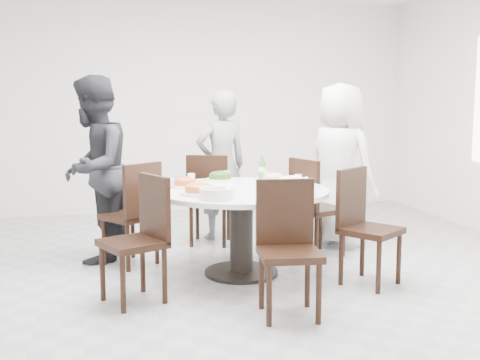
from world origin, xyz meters
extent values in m
cube|color=#A2A2A7|center=(0.00, 0.00, 0.00)|extent=(6.00, 6.00, 0.01)
cube|color=white|center=(0.00, 3.00, 1.40)|extent=(6.00, 0.01, 2.80)
cube|color=white|center=(0.00, -3.00, 1.40)|extent=(6.00, 0.01, 2.80)
cylinder|color=white|center=(-0.03, -0.06, 0.38)|extent=(1.50, 1.50, 0.75)
cube|color=black|center=(0.84, 0.38, 0.47)|extent=(0.54, 0.54, 0.95)
cube|color=black|center=(-0.09, 1.08, 0.47)|extent=(0.54, 0.54, 0.95)
cube|color=black|center=(-0.95, 0.46, 0.47)|extent=(0.59, 0.59, 0.95)
cube|color=black|center=(-0.98, -0.58, 0.47)|extent=(0.55, 0.55, 0.95)
cube|color=black|center=(0.06, -1.12, 0.47)|extent=(0.47, 0.47, 0.95)
cube|color=black|center=(0.93, -0.59, 0.47)|extent=(0.59, 0.59, 0.95)
imported|color=white|center=(1.19, 0.72, 0.83)|extent=(0.87, 0.97, 1.67)
imported|color=black|center=(0.07, 1.29, 0.80)|extent=(0.65, 0.51, 1.59)
imported|color=black|center=(-1.26, 0.70, 0.87)|extent=(0.88, 1.00, 1.73)
cylinder|color=white|center=(-0.11, 0.44, 0.78)|extent=(0.26, 0.26, 0.07)
cylinder|color=white|center=(0.34, 0.21, 0.78)|extent=(0.24, 0.24, 0.06)
cylinder|color=white|center=(-0.49, 0.12, 0.78)|extent=(0.24, 0.24, 0.06)
cylinder|color=white|center=(0.40, -0.25, 0.79)|extent=(0.30, 0.30, 0.07)
cylinder|color=white|center=(-0.43, -0.28, 0.79)|extent=(0.29, 0.29, 0.08)
cylinder|color=silver|center=(0.26, -0.55, 0.81)|extent=(0.29, 0.29, 0.12)
cylinder|color=white|center=(-0.33, -0.51, 0.79)|extent=(0.27, 0.27, 0.08)
cylinder|color=#337930|center=(0.29, 0.45, 0.86)|extent=(0.07, 0.07, 0.23)
cylinder|color=white|center=(-0.01, 0.55, 0.79)|extent=(0.07, 0.07, 0.08)
camera|label=1|loc=(-1.20, -5.00, 1.54)|focal=45.00mm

